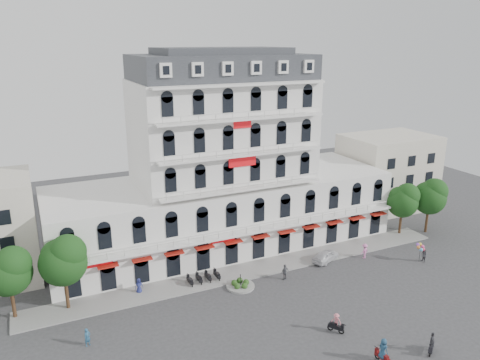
% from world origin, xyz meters
% --- Properties ---
extents(ground, '(120.00, 120.00, 0.00)m').
position_xyz_m(ground, '(0.00, 0.00, 0.00)').
color(ground, '#38383A').
rests_on(ground, ground).
extents(sidewalk, '(53.00, 4.00, 0.16)m').
position_xyz_m(sidewalk, '(0.00, 9.00, 0.08)').
color(sidewalk, gray).
rests_on(sidewalk, ground).
extents(main_building, '(45.00, 15.00, 25.80)m').
position_xyz_m(main_building, '(0.00, 18.00, 9.96)').
color(main_building, silver).
rests_on(main_building, ground).
extents(flank_building_east, '(14.00, 10.00, 12.00)m').
position_xyz_m(flank_building_east, '(30.00, 20.00, 6.00)').
color(flank_building_east, beige).
rests_on(flank_building_east, ground).
extents(traffic_island, '(3.20, 3.20, 1.60)m').
position_xyz_m(traffic_island, '(-3.00, 6.00, 0.26)').
color(traffic_island, gray).
rests_on(traffic_island, ground).
extents(parked_scooter_row, '(4.40, 1.80, 1.10)m').
position_xyz_m(parked_scooter_row, '(-6.35, 8.80, 0.00)').
color(parked_scooter_row, black).
rests_on(parked_scooter_row, ground).
extents(tree_west_outer, '(4.50, 4.48, 7.76)m').
position_xyz_m(tree_west_outer, '(-25.95, 9.98, 5.35)').
color(tree_west_outer, '#382314').
rests_on(tree_west_outer, ground).
extents(tree_west_inner, '(4.76, 4.76, 8.25)m').
position_xyz_m(tree_west_inner, '(-20.95, 9.48, 5.68)').
color(tree_west_inner, '#382314').
rests_on(tree_west_inner, ground).
extents(tree_east_inner, '(4.40, 4.37, 7.57)m').
position_xyz_m(tree_east_inner, '(24.05, 9.98, 5.21)').
color(tree_east_inner, '#382314').
rests_on(tree_east_inner, ground).
extents(tree_east_outer, '(4.65, 4.65, 8.05)m').
position_xyz_m(tree_east_outer, '(28.05, 8.98, 5.55)').
color(tree_east_outer, '#382314').
rests_on(tree_east_outer, ground).
extents(parked_car, '(4.52, 3.20, 1.43)m').
position_xyz_m(parked_car, '(9.47, 7.37, 0.71)').
color(parked_car, silver).
rests_on(parked_car, ground).
extents(rider_east, '(0.69, 1.70, 2.36)m').
position_xyz_m(rider_east, '(2.67, -10.76, 1.20)').
color(rider_east, maroon).
rests_on(rider_east, ground).
extents(rider_northeast, '(1.44, 1.17, 2.13)m').
position_xyz_m(rider_northeast, '(7.49, -11.58, 1.04)').
color(rider_northeast, black).
rests_on(rider_northeast, ground).
extents(rider_center, '(1.13, 1.48, 2.00)m').
position_xyz_m(rider_center, '(1.68, -5.45, 1.03)').
color(rider_center, black).
rests_on(rider_center, ground).
extents(pedestrian_left, '(0.87, 0.57, 1.76)m').
position_xyz_m(pedestrian_left, '(-13.62, 9.50, 0.88)').
color(pedestrian_left, navy).
rests_on(pedestrian_left, ground).
extents(pedestrian_mid, '(1.19, 0.72, 1.90)m').
position_xyz_m(pedestrian_mid, '(2.43, 5.44, 0.95)').
color(pedestrian_mid, '#54555B').
rests_on(pedestrian_mid, ground).
extents(pedestrian_right, '(1.40, 1.02, 1.95)m').
position_xyz_m(pedestrian_right, '(14.40, 5.99, 0.97)').
color(pedestrian_right, pink).
rests_on(pedestrian_right, ground).
extents(pedestrian_far, '(0.75, 0.67, 1.74)m').
position_xyz_m(pedestrian_far, '(-20.00, 2.37, 0.87)').
color(pedestrian_far, '#2A597E').
rests_on(pedestrian_far, ground).
extents(balloon_vendor, '(1.34, 1.28, 2.45)m').
position_xyz_m(balloon_vendor, '(20.27, 2.07, 1.26)').
color(balloon_vendor, '#525158').
rests_on(balloon_vendor, ground).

